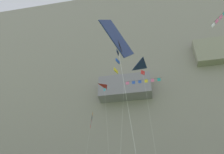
% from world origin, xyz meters
% --- Properties ---
extents(cliff_face, '(180.00, 35.13, 79.81)m').
position_xyz_m(cliff_face, '(0.02, 70.80, 39.90)').
color(cliff_face, gray).
rests_on(cliff_face, ground).
extents(kite_diamond_high_right, '(1.95, 2.51, 12.18)m').
position_xyz_m(kite_diamond_high_right, '(4.92, 10.32, 10.77)').
color(kite_diamond_high_right, navy).
rests_on(kite_diamond_high_right, ground).
extents(kite_banner_low_right, '(1.53, 7.07, 20.19)m').
position_xyz_m(kite_banner_low_right, '(-3.49, 36.00, 19.11)').
color(kite_banner_low_right, black).
rests_on(kite_banner_low_right, ground).
extents(kite_delta_upper_right, '(2.25, 3.58, 18.99)m').
position_xyz_m(kite_delta_upper_right, '(1.16, 25.98, 18.10)').
color(kite_delta_upper_right, red).
rests_on(kite_delta_upper_right, ground).
extents(kite_banner_far_right, '(4.41, 4.36, 17.11)m').
position_xyz_m(kite_banner_far_right, '(5.22, 22.29, 15.25)').
color(kite_banner_far_right, black).
rests_on(kite_banner_far_right, ground).
extents(kite_delta_front_field, '(2.01, 5.28, 18.14)m').
position_xyz_m(kite_delta_front_field, '(6.11, 22.71, 17.72)').
color(kite_delta_front_field, navy).
rests_on(kite_delta_front_field, ground).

